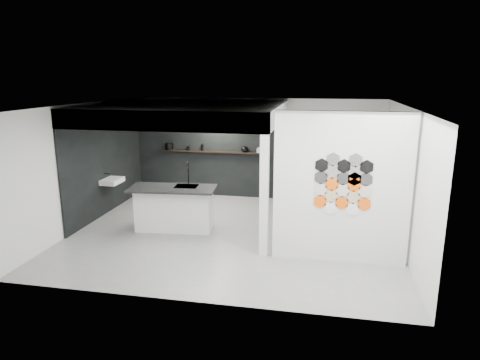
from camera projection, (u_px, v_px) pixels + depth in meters
name	position (u px, v px, depth m)	size (l,w,h in m)	color
floor	(233.00, 234.00, 9.46)	(7.00, 6.00, 0.01)	gray
partition_panel	(341.00, 189.00, 7.76)	(2.45, 0.15, 2.80)	silver
bay_clad_back	(210.00, 155.00, 12.26)	(4.40, 0.04, 2.35)	black
bay_clad_left	(107.00, 166.00, 10.78)	(0.04, 4.00, 2.35)	black
bulkhead	(187.00, 113.00, 10.05)	(4.40, 4.00, 0.40)	silver
corner_column	(264.00, 196.00, 8.08)	(0.16, 0.16, 2.35)	silver
fascia_beam	(157.00, 121.00, 8.22)	(4.40, 0.16, 0.40)	silver
wall_basin	(112.00, 181.00, 10.63)	(0.40, 0.60, 0.12)	silver
display_shelf	(212.00, 152.00, 12.11)	(3.00, 0.15, 0.04)	black
kitchen_island	(174.00, 207.00, 9.59)	(1.97, 1.00, 1.53)	silver
stockpot	(169.00, 146.00, 12.32)	(0.23, 0.23, 0.18)	black
kettle	(245.00, 149.00, 11.91)	(0.19, 0.19, 0.16)	black
glass_bowl	(259.00, 151.00, 11.84)	(0.16, 0.16, 0.11)	gray
glass_vase	(259.00, 150.00, 11.83)	(0.10, 0.10, 0.15)	gray
bottle_dark	(202.00, 147.00, 12.14)	(0.07, 0.07, 0.18)	black
utensil_cup	(188.00, 148.00, 12.22)	(0.09, 0.09, 0.11)	black
hex_tile_cluster	(343.00, 184.00, 7.65)	(1.04, 0.02, 1.16)	#F2590C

